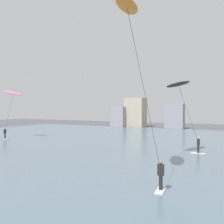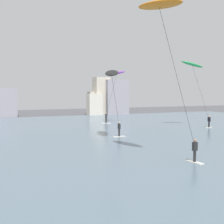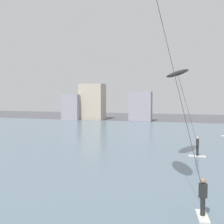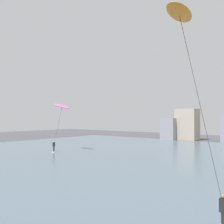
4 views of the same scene
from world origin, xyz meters
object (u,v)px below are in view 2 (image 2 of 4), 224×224
(kitesurfer_black, at_px, (112,77))
(kitesurfer_green, at_px, (194,69))
(kitesurfer_orange, at_px, (162,15))
(kitesurfer_purple, at_px, (115,78))

(kitesurfer_black, bearing_deg, kitesurfer_green, 21.71)
(kitesurfer_black, height_order, kitesurfer_orange, kitesurfer_orange)
(kitesurfer_green, bearing_deg, kitesurfer_purple, 137.36)
(kitesurfer_green, xyz_separation_m, kitesurfer_orange, (-14.91, -16.01, 2.13))
(kitesurfer_orange, bearing_deg, kitesurfer_green, 47.04)
(kitesurfer_black, xyz_separation_m, kitesurfer_orange, (-0.58, -10.31, 3.70))
(kitesurfer_green, height_order, kitesurfer_purple, kitesurfer_green)
(kitesurfer_purple, bearing_deg, kitesurfer_black, -114.06)
(kitesurfer_black, distance_m, kitesurfer_purple, 14.68)
(kitesurfer_green, distance_m, kitesurfer_purple, 11.40)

